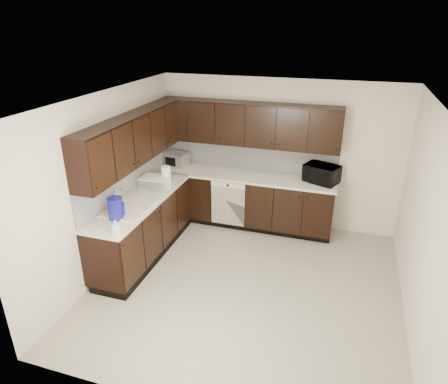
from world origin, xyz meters
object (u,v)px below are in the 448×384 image
object	(u,v)px
microwave	(321,174)
storage_bin	(155,182)
sink	(131,211)
blue_pitcher	(115,208)
toaster_oven	(177,159)

from	to	relation	value
microwave	storage_bin	distance (m)	2.63
storage_bin	sink	bearing A→B (deg)	-89.76
blue_pitcher	microwave	bearing A→B (deg)	36.15
microwave	toaster_oven	distance (m)	2.50
storage_bin	blue_pitcher	bearing A→B (deg)	-90.15
toaster_oven	microwave	bearing A→B (deg)	11.96
toaster_oven	storage_bin	world-z (taller)	toaster_oven
microwave	storage_bin	bearing A→B (deg)	-135.36
sink	blue_pitcher	world-z (taller)	blue_pitcher
storage_bin	blue_pitcher	size ratio (longest dim) A/B	1.38
sink	storage_bin	world-z (taller)	sink
sink	storage_bin	distance (m)	0.77
sink	blue_pitcher	xyz separation A→B (m)	(-0.01, -0.35, 0.21)
toaster_oven	blue_pitcher	bearing A→B (deg)	-76.18
microwave	blue_pitcher	xyz separation A→B (m)	(-2.44, -2.10, 0.00)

